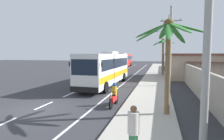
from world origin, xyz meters
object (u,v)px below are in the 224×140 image
utility_pole_mid (170,45)px  palm_second (163,50)px  coach_bus_far_lane (123,60)px  pedestrian_near_kerb (133,132)px  utility_pole_far (168,43)px  palm_nearest (168,45)px  coach_bus_foreground (106,68)px  roadside_building (217,66)px  utility_pole_nearest (207,1)px  motorcycle_beside_bus (114,97)px

utility_pole_mid → palm_second: utility_pole_mid is taller
coach_bus_far_lane → pedestrian_near_kerb: bearing=-78.5°
utility_pole_mid → utility_pole_far: size_ratio=0.81×
pedestrian_near_kerb → palm_nearest: size_ratio=0.33×
pedestrian_near_kerb → utility_pole_far: 29.40m
coach_bus_foreground → roadside_building: size_ratio=0.86×
roadside_building → utility_pole_nearest: bearing=-106.2°
utility_pole_nearest → utility_pole_mid: bearing=91.2°
utility_pole_nearest → pedestrian_near_kerb: bearing=-158.8°
coach_bus_foreground → palm_second: (6.21, 11.48, 2.22)m
palm_nearest → coach_bus_foreground: bearing=124.0°
utility_pole_mid → palm_nearest: bearing=-93.6°
motorcycle_beside_bus → roadside_building: roadside_building is taller
coach_bus_foreground → palm_nearest: size_ratio=2.24×
motorcycle_beside_bus → pedestrian_near_kerb: bearing=-70.8°
coach_bus_far_lane → palm_nearest: 37.85m
pedestrian_near_kerb → palm_nearest: (1.17, 4.99, 2.91)m
coach_bus_foreground → pedestrian_near_kerb: 14.99m
pedestrian_near_kerb → utility_pole_far: bearing=-175.8°
coach_bus_far_lane → motorcycle_beside_bus: size_ratio=6.02×
coach_bus_foreground → utility_pole_mid: (6.77, 0.79, 2.42)m
coach_bus_foreground → pedestrian_near_kerb: (4.99, -14.11, -0.89)m
palm_second → coach_bus_foreground: bearing=-118.4°
utility_pole_far → palm_second: 3.74m
pedestrian_near_kerb → utility_pole_nearest: bearing=119.4°
roadside_building → coach_bus_far_lane: bearing=132.0°
coach_bus_far_lane → roadside_building: 25.21m
utility_pole_mid → roadside_building: bearing=49.9°
pedestrian_near_kerb → palm_second: bearing=-174.5°
pedestrian_near_kerb → palm_nearest: palm_nearest is taller
coach_bus_far_lane → palm_nearest: palm_nearest is taller
utility_pole_far → pedestrian_near_kerb: bearing=-94.1°
coach_bus_foreground → motorcycle_beside_bus: size_ratio=6.09×
pedestrian_near_kerb → utility_pole_far: (2.07, 28.99, 4.40)m
coach_bus_foreground → coach_bus_far_lane: (-3.42, 27.44, -0.04)m
utility_pole_far → roadside_building: bearing=-44.1°
coach_bus_foreground → palm_second: size_ratio=2.01×
utility_pole_mid → palm_nearest: (-0.62, -9.91, -0.41)m
coach_bus_foreground → palm_nearest: 11.19m
coach_bus_foreground → roadside_building: (13.44, 8.70, -0.18)m
coach_bus_foreground → palm_nearest: (6.16, -9.12, 2.01)m
coach_bus_foreground → palm_nearest: bearing=-56.0°
palm_second → pedestrian_near_kerb: bearing=-92.7°
coach_bus_far_lane → utility_pole_far: 16.74m
pedestrian_near_kerb → utility_pole_nearest: (2.08, 0.80, 4.01)m
coach_bus_foreground → utility_pole_nearest: utility_pole_nearest is taller
pedestrian_near_kerb → palm_second: palm_second is taller
motorcycle_beside_bus → utility_pole_mid: 10.23m
utility_pole_mid → utility_pole_far: bearing=88.8°
motorcycle_beside_bus → utility_pole_far: bearing=79.5°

